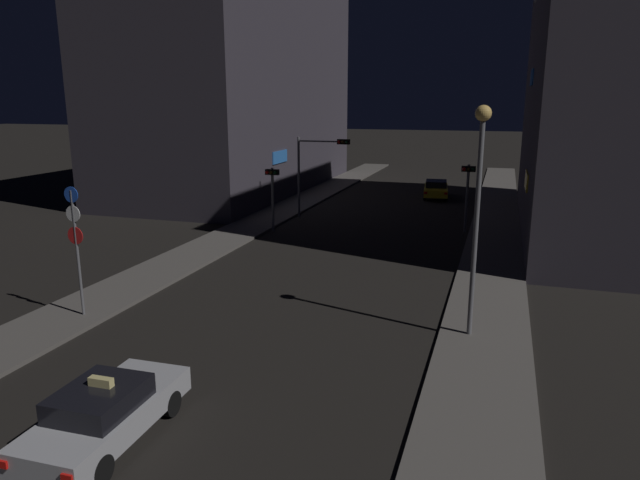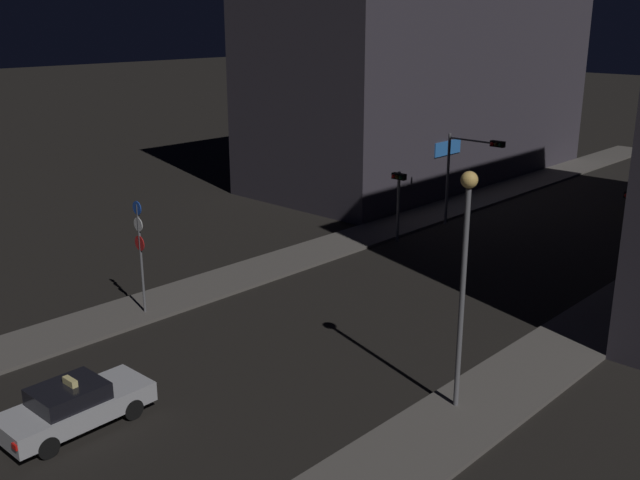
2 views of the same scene
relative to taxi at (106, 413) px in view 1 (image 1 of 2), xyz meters
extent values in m
cube|color=#5B5651|center=(-6.31, 24.76, -0.67)|extent=(2.90, 67.08, 0.14)
cube|color=#5B5651|center=(7.99, 24.76, -0.67)|extent=(2.90, 67.08, 0.14)
cube|color=#3D3842|center=(-13.59, 35.93, 8.95)|extent=(11.66, 27.69, 19.38)
cube|color=#337FE5|center=(-7.72, 30.40, 2.75)|extent=(0.08, 2.80, 0.90)
cube|color=#3D3842|center=(14.94, 27.09, 8.90)|extent=(11.01, 23.97, 19.28)
cube|color=yellow|center=(9.40, 22.30, 2.73)|extent=(0.08, 2.80, 0.90)
cube|color=#337FE5|center=(9.40, 27.09, 8.13)|extent=(0.08, 2.80, 0.90)
cube|color=#B7B7BC|center=(0.00, 0.05, -0.12)|extent=(1.90, 4.44, 0.60)
cube|color=black|center=(0.00, -0.15, 0.43)|extent=(1.63, 2.01, 0.50)
cube|color=red|center=(-0.70, -2.19, -0.02)|extent=(0.24, 0.07, 0.16)
cube|color=red|center=(0.80, -2.15, -0.02)|extent=(0.24, 0.07, 0.16)
cylinder|color=black|center=(-0.83, 1.39, -0.42)|extent=(0.23, 0.64, 0.64)
cylinder|color=black|center=(0.77, 1.43, -0.42)|extent=(0.23, 0.64, 0.64)
cylinder|color=black|center=(-0.77, -1.33, -0.42)|extent=(0.23, 0.64, 0.64)
cylinder|color=black|center=(0.83, -1.30, -0.42)|extent=(0.23, 0.64, 0.64)
cube|color=#F4E08C|center=(0.00, -0.05, 0.78)|extent=(0.56, 0.19, 0.20)
cube|color=yellow|center=(3.21, 36.35, -0.12)|extent=(2.25, 4.56, 0.60)
cube|color=black|center=(3.24, 36.15, 0.43)|extent=(1.78, 2.13, 0.50)
cube|color=red|center=(2.70, 34.07, -0.02)|extent=(0.24, 0.08, 0.16)
cube|color=red|center=(4.19, 34.22, -0.02)|extent=(0.24, 0.08, 0.16)
cylinder|color=black|center=(2.28, 37.62, -0.42)|extent=(0.29, 0.66, 0.64)
cylinder|color=black|center=(3.87, 37.79, -0.42)|extent=(0.29, 0.66, 0.64)
cylinder|color=black|center=(2.56, 34.91, -0.42)|extent=(0.29, 0.66, 0.64)
cylinder|color=black|center=(4.15, 35.08, -0.42)|extent=(0.29, 0.66, 0.64)
cylinder|color=slate|center=(-4.60, 25.84, 1.90)|extent=(0.16, 0.16, 5.28)
cylinder|color=slate|center=(-3.09, 25.84, 4.29)|extent=(3.03, 0.10, 0.10)
cube|color=black|center=(-1.57, 25.84, 4.29)|extent=(0.80, 0.28, 0.32)
sphere|color=red|center=(-1.82, 25.67, 4.29)|extent=(0.20, 0.20, 0.20)
sphere|color=#3F2D0C|center=(-1.57, 25.67, 4.29)|extent=(0.20, 0.20, 0.20)
sphere|color=#0C3319|center=(-1.32, 25.67, 4.29)|extent=(0.20, 0.20, 0.20)
cylinder|color=slate|center=(-4.60, 21.28, 1.15)|extent=(0.16, 0.16, 3.77)
cube|color=black|center=(-4.60, 21.28, 2.79)|extent=(0.80, 0.28, 0.32)
sphere|color=red|center=(-4.85, 21.11, 2.79)|extent=(0.20, 0.20, 0.20)
sphere|color=#3F2D0C|center=(-4.60, 21.11, 2.79)|extent=(0.20, 0.20, 0.20)
sphere|color=#0C3319|center=(-4.36, 21.11, 2.79)|extent=(0.20, 0.20, 0.20)
cylinder|color=slate|center=(6.28, 24.56, 1.26)|extent=(0.16, 0.16, 3.98)
cube|color=black|center=(6.28, 24.56, 3.00)|extent=(0.80, 0.28, 0.32)
sphere|color=red|center=(6.04, 24.38, 3.00)|extent=(0.20, 0.20, 0.20)
sphere|color=#3F2D0C|center=(6.28, 24.38, 3.00)|extent=(0.20, 0.20, 0.20)
sphere|color=#0C3319|center=(6.53, 24.38, 3.00)|extent=(0.20, 0.20, 0.20)
cylinder|color=slate|center=(-5.77, 6.21, 1.64)|extent=(0.10, 0.10, 4.48)
cylinder|color=blue|center=(-5.77, 6.19, 3.73)|extent=(0.55, 0.03, 0.55)
cylinder|color=white|center=(-5.77, 6.19, 3.07)|extent=(0.56, 0.03, 0.56)
cylinder|color=red|center=(-5.77, 6.19, 2.30)|extent=(0.62, 0.03, 0.62)
cylinder|color=slate|center=(7.48, 8.59, 2.81)|extent=(0.16, 0.16, 6.83)
sphere|color=#F9C666|center=(7.48, 8.59, 6.48)|extent=(0.50, 0.50, 0.50)
camera|label=1|loc=(8.15, -9.65, 6.86)|focal=32.26mm
camera|label=2|loc=(18.25, -8.83, 10.90)|focal=41.13mm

